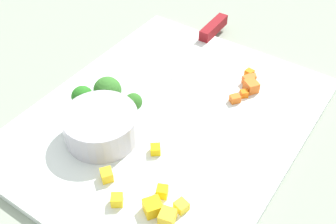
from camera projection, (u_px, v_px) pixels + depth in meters
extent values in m
plane|color=gray|center=(168.00, 123.00, 0.60)|extent=(4.00, 4.00, 0.00)
cube|color=white|center=(168.00, 120.00, 0.59)|extent=(0.45, 0.36, 0.01)
cylinder|color=#BDB6C3|center=(101.00, 126.00, 0.55)|extent=(0.10, 0.10, 0.04)
cube|color=silver|center=(141.00, 100.00, 0.61)|extent=(0.19, 0.03, 0.00)
cube|color=maroon|center=(213.00, 28.00, 0.75)|extent=(0.08, 0.02, 0.02)
cube|color=orange|center=(244.00, 94.00, 0.62)|extent=(0.02, 0.02, 0.01)
cube|color=orange|center=(249.00, 73.00, 0.66)|extent=(0.01, 0.01, 0.01)
cube|color=orange|center=(252.00, 77.00, 0.65)|extent=(0.01, 0.02, 0.01)
cube|color=orange|center=(235.00, 99.00, 0.61)|extent=(0.02, 0.02, 0.01)
cube|color=orange|center=(251.00, 86.00, 0.63)|extent=(0.03, 0.03, 0.02)
cube|color=orange|center=(248.00, 80.00, 0.64)|extent=(0.02, 0.02, 0.01)
cube|color=yellow|center=(181.00, 206.00, 0.47)|extent=(0.02, 0.02, 0.01)
cube|color=yellow|center=(153.00, 207.00, 0.47)|extent=(0.03, 0.03, 0.02)
cube|color=yellow|center=(162.00, 192.00, 0.49)|extent=(0.02, 0.02, 0.01)
cube|color=yellow|center=(117.00, 200.00, 0.48)|extent=(0.02, 0.02, 0.01)
cube|color=yellow|center=(107.00, 175.00, 0.50)|extent=(0.02, 0.02, 0.01)
cube|color=yellow|center=(155.00, 149.00, 0.54)|extent=(0.02, 0.02, 0.01)
cube|color=yellow|center=(167.00, 217.00, 0.46)|extent=(0.02, 0.02, 0.02)
cylinder|color=#96B16B|center=(134.00, 109.00, 0.59)|extent=(0.01, 0.01, 0.02)
sphere|color=#316E25|center=(133.00, 102.00, 0.58)|extent=(0.03, 0.03, 0.03)
cylinder|color=#89B659|center=(84.00, 104.00, 0.60)|extent=(0.01, 0.01, 0.01)
sphere|color=#297421|center=(83.00, 97.00, 0.59)|extent=(0.03, 0.03, 0.03)
cylinder|color=#85BE6A|center=(109.00, 99.00, 0.61)|extent=(0.01, 0.01, 0.01)
sphere|color=#37762A|center=(108.00, 91.00, 0.60)|extent=(0.04, 0.04, 0.04)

